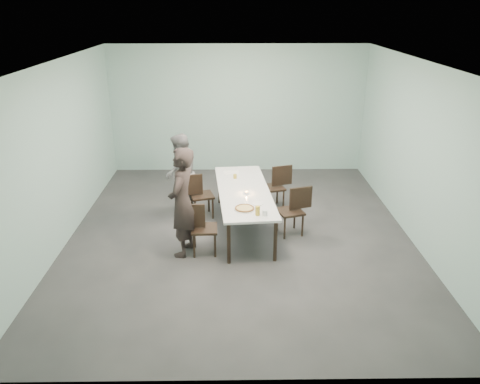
{
  "coord_description": "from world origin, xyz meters",
  "views": [
    {
      "loc": [
        -0.1,
        -7.49,
        3.87
      ],
      "look_at": [
        0.0,
        -0.45,
        1.0
      ],
      "focal_mm": 35.0,
      "sensor_mm": 36.0,
      "label": 1
    }
  ],
  "objects_px": {
    "chair_near_right": "(295,207)",
    "table": "(244,193)",
    "pizza": "(245,208)",
    "tealight": "(247,193)",
    "amber_tumbler": "(235,176)",
    "diner_far": "(180,175)",
    "chair_far_right": "(277,184)",
    "water_tumbler": "(265,213)",
    "beer_glass": "(258,211)",
    "diner_near": "(182,202)",
    "chair_near_left": "(199,225)",
    "side_plate": "(258,204)",
    "chair_far_left": "(198,192)"
  },
  "relations": [
    {
      "from": "chair_far_right",
      "to": "chair_far_left",
      "type": "bearing_deg",
      "value": -0.61
    },
    {
      "from": "chair_near_left",
      "to": "chair_far_right",
      "type": "xyz_separation_m",
      "value": [
        1.42,
        1.84,
        0.0
      ]
    },
    {
      "from": "tealight",
      "to": "chair_far_right",
      "type": "bearing_deg",
      "value": 60.46
    },
    {
      "from": "chair_far_right",
      "to": "amber_tumbler",
      "type": "relative_size",
      "value": 10.88
    },
    {
      "from": "pizza",
      "to": "side_plate",
      "type": "height_order",
      "value": "pizza"
    },
    {
      "from": "water_tumbler",
      "to": "tealight",
      "type": "distance_m",
      "value": 0.94
    },
    {
      "from": "diner_far",
      "to": "water_tumbler",
      "type": "height_order",
      "value": "diner_far"
    },
    {
      "from": "tealight",
      "to": "chair_far_left",
      "type": "bearing_deg",
      "value": 143.3
    },
    {
      "from": "beer_glass",
      "to": "tealight",
      "type": "height_order",
      "value": "beer_glass"
    },
    {
      "from": "table",
      "to": "pizza",
      "type": "distance_m",
      "value": 0.84
    },
    {
      "from": "diner_far",
      "to": "tealight",
      "type": "xyz_separation_m",
      "value": [
        1.25,
        -0.88,
        -0.02
      ]
    },
    {
      "from": "beer_glass",
      "to": "tealight",
      "type": "distance_m",
      "value": 0.9
    },
    {
      "from": "side_plate",
      "to": "chair_near_right",
      "type": "bearing_deg",
      "value": 31.27
    },
    {
      "from": "chair_near_left",
      "to": "side_plate",
      "type": "height_order",
      "value": "chair_near_left"
    },
    {
      "from": "tealight",
      "to": "diner_far",
      "type": "bearing_deg",
      "value": 144.8
    },
    {
      "from": "pizza",
      "to": "beer_glass",
      "type": "xyz_separation_m",
      "value": [
        0.2,
        -0.22,
        0.06
      ]
    },
    {
      "from": "chair_near_right",
      "to": "chair_near_left",
      "type": "bearing_deg",
      "value": 5.46
    },
    {
      "from": "chair_far_left",
      "to": "water_tumbler",
      "type": "relative_size",
      "value": 9.67
    },
    {
      "from": "amber_tumbler",
      "to": "beer_glass",
      "type": "bearing_deg",
      "value": -78.15
    },
    {
      "from": "beer_glass",
      "to": "tealight",
      "type": "relative_size",
      "value": 2.68
    },
    {
      "from": "chair_far_right",
      "to": "tealight",
      "type": "relative_size",
      "value": 15.54
    },
    {
      "from": "diner_near",
      "to": "diner_far",
      "type": "xyz_separation_m",
      "value": [
        -0.2,
        1.61,
        -0.11
      ]
    },
    {
      "from": "side_plate",
      "to": "tealight",
      "type": "height_order",
      "value": "tealight"
    },
    {
      "from": "side_plate",
      "to": "water_tumbler",
      "type": "distance_m",
      "value": 0.46
    },
    {
      "from": "table",
      "to": "diner_near",
      "type": "distance_m",
      "value": 1.36
    },
    {
      "from": "chair_far_left",
      "to": "beer_glass",
      "type": "height_order",
      "value": "beer_glass"
    },
    {
      "from": "chair_far_right",
      "to": "pizza",
      "type": "distance_m",
      "value": 1.93
    },
    {
      "from": "chair_far_left",
      "to": "side_plate",
      "type": "relative_size",
      "value": 4.83
    },
    {
      "from": "water_tumbler",
      "to": "tealight",
      "type": "bearing_deg",
      "value": 106.38
    },
    {
      "from": "diner_near",
      "to": "chair_far_left",
      "type": "bearing_deg",
      "value": -172.29
    },
    {
      "from": "chair_far_left",
      "to": "pizza",
      "type": "bearing_deg",
      "value": -73.13
    },
    {
      "from": "diner_near",
      "to": "tealight",
      "type": "distance_m",
      "value": 1.28
    },
    {
      "from": "chair_far_left",
      "to": "chair_near_right",
      "type": "height_order",
      "value": "same"
    },
    {
      "from": "diner_far",
      "to": "diner_near",
      "type": "bearing_deg",
      "value": 10.22
    },
    {
      "from": "water_tumbler",
      "to": "chair_far_left",
      "type": "bearing_deg",
      "value": 126.68
    },
    {
      "from": "chair_far_right",
      "to": "water_tumbler",
      "type": "relative_size",
      "value": 9.67
    },
    {
      "from": "side_plate",
      "to": "amber_tumbler",
      "type": "height_order",
      "value": "amber_tumbler"
    },
    {
      "from": "chair_near_left",
      "to": "water_tumbler",
      "type": "relative_size",
      "value": 9.67
    },
    {
      "from": "tealight",
      "to": "amber_tumbler",
      "type": "relative_size",
      "value": 0.7
    },
    {
      "from": "side_plate",
      "to": "amber_tumbler",
      "type": "distance_m",
      "value": 1.28
    },
    {
      "from": "table",
      "to": "pizza",
      "type": "relative_size",
      "value": 7.85
    },
    {
      "from": "chair_near_right",
      "to": "table",
      "type": "bearing_deg",
      "value": -30.24
    },
    {
      "from": "pizza",
      "to": "chair_near_right",
      "type": "bearing_deg",
      "value": 34.91
    },
    {
      "from": "chair_near_right",
      "to": "beer_glass",
      "type": "xyz_separation_m",
      "value": [
        -0.7,
        -0.85,
        0.32
      ]
    },
    {
      "from": "side_plate",
      "to": "chair_far_left",
      "type": "bearing_deg",
      "value": 133.97
    },
    {
      "from": "chair_far_left",
      "to": "beer_glass",
      "type": "xyz_separation_m",
      "value": [
        1.06,
        -1.56,
        0.32
      ]
    },
    {
      "from": "chair_near_left",
      "to": "table",
      "type": "bearing_deg",
      "value": 47.6
    },
    {
      "from": "side_plate",
      "to": "beer_glass",
      "type": "height_order",
      "value": "beer_glass"
    },
    {
      "from": "table",
      "to": "diner_far",
      "type": "distance_m",
      "value": 1.4
    },
    {
      "from": "chair_far_right",
      "to": "diner_near",
      "type": "distance_m",
      "value": 2.53
    }
  ]
}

